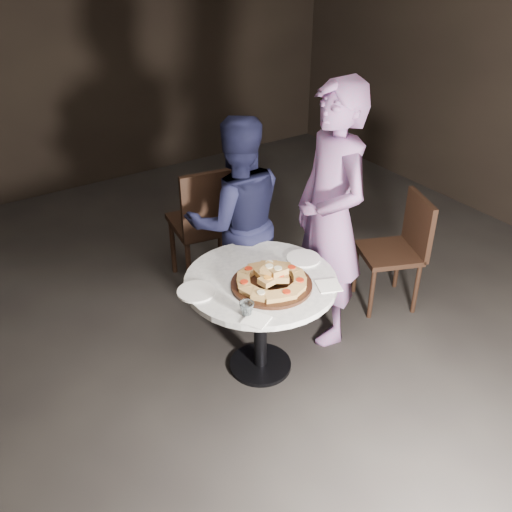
# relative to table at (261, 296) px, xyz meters

# --- Properties ---
(floor) EXTENTS (7.00, 7.00, 0.00)m
(floor) POSITION_rel_table_xyz_m (0.02, -0.11, -0.55)
(floor) COLOR black
(floor) RESTS_ON ground
(table) EXTENTS (1.19, 1.19, 0.67)m
(table) POSITION_rel_table_xyz_m (0.00, 0.00, 0.00)
(table) COLOR black
(table) RESTS_ON ground
(serving_board) EXTENTS (0.56, 0.56, 0.02)m
(serving_board) POSITION_rel_table_xyz_m (0.01, -0.10, 0.14)
(serving_board) COLOR black
(serving_board) RESTS_ON table
(focaccia_pile) EXTENTS (0.42, 0.42, 0.11)m
(focaccia_pile) POSITION_rel_table_xyz_m (0.01, -0.10, 0.18)
(focaccia_pile) COLOR #AD7E43
(focaccia_pile) RESTS_ON serving_board
(plate_left) EXTENTS (0.27, 0.27, 0.01)m
(plate_left) POSITION_rel_table_xyz_m (-0.38, 0.08, 0.13)
(plate_left) COLOR white
(plate_left) RESTS_ON table
(plate_right) EXTENTS (0.22, 0.22, 0.01)m
(plate_right) POSITION_rel_table_xyz_m (0.34, 0.04, 0.13)
(plate_right) COLOR white
(plate_right) RESTS_ON table
(water_glass) EXTENTS (0.11, 0.11, 0.08)m
(water_glass) POSITION_rel_table_xyz_m (-0.25, -0.24, 0.16)
(water_glass) COLOR silver
(water_glass) RESTS_ON table
(napkin_near) EXTENTS (0.17, 0.17, 0.01)m
(napkin_near) POSITION_rel_table_xyz_m (-0.24, -0.32, 0.13)
(napkin_near) COLOR white
(napkin_near) RESTS_ON table
(napkin_far) EXTENTS (0.17, 0.17, 0.01)m
(napkin_far) POSITION_rel_table_xyz_m (0.28, -0.28, 0.13)
(napkin_far) COLOR white
(napkin_far) RESTS_ON table
(chair_far) EXTENTS (0.54, 0.56, 1.00)m
(chair_far) POSITION_rel_table_xyz_m (0.20, 0.99, 0.03)
(chair_far) COLOR black
(chair_far) RESTS_ON ground
(chair_right) EXTENTS (0.53, 0.52, 0.84)m
(chair_right) POSITION_rel_table_xyz_m (1.24, 0.06, -0.06)
(chair_right) COLOR black
(chair_right) RESTS_ON ground
(diner_navy) EXTENTS (0.84, 0.73, 1.45)m
(diner_navy) POSITION_rel_table_xyz_m (0.21, 0.61, 0.18)
(diner_navy) COLOR black
(diner_navy) RESTS_ON ground
(diner_teal) EXTENTS (0.53, 0.70, 1.74)m
(diner_teal) POSITION_rel_table_xyz_m (0.58, 0.09, 0.32)
(diner_teal) COLOR slate
(diner_teal) RESTS_ON ground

